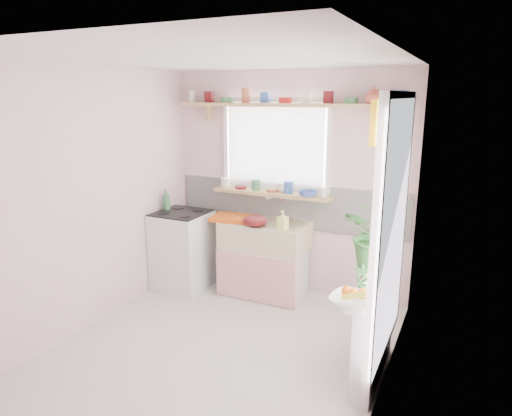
% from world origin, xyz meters
% --- Properties ---
extents(room, '(3.20, 3.20, 3.20)m').
position_xyz_m(room, '(0.66, 0.86, 1.37)').
color(room, silver).
rests_on(room, ground).
extents(sink_unit, '(0.95, 0.65, 1.11)m').
position_xyz_m(sink_unit, '(-0.15, 1.29, 0.43)').
color(sink_unit, white).
rests_on(sink_unit, ground).
extents(cooker, '(0.58, 0.58, 0.93)m').
position_xyz_m(cooker, '(-1.10, 1.05, 0.46)').
color(cooker, white).
rests_on(cooker, ground).
extents(radiator_ledge, '(0.22, 0.95, 0.78)m').
position_xyz_m(radiator_ledge, '(1.30, 0.20, 0.40)').
color(radiator_ledge, white).
rests_on(radiator_ledge, ground).
extents(windowsill, '(1.40, 0.22, 0.04)m').
position_xyz_m(windowsill, '(-0.15, 1.48, 1.14)').
color(windowsill, tan).
rests_on(windowsill, room).
extents(pine_shelf, '(2.52, 0.24, 0.04)m').
position_xyz_m(pine_shelf, '(0.00, 1.47, 2.12)').
color(pine_shelf, tan).
rests_on(pine_shelf, room).
extents(shelf_crockery, '(2.47, 0.11, 0.12)m').
position_xyz_m(shelf_crockery, '(-0.00, 1.47, 2.20)').
color(shelf_crockery, silver).
rests_on(shelf_crockery, pine_shelf).
extents(sill_crockery, '(1.35, 0.11, 0.12)m').
position_xyz_m(sill_crockery, '(-0.17, 1.48, 1.22)').
color(sill_crockery, silver).
rests_on(sill_crockery, windowsill).
extents(dish_tray, '(0.49, 0.40, 0.04)m').
position_xyz_m(dish_tray, '(-0.53, 1.22, 0.87)').
color(dish_tray, '#D55713').
rests_on(dish_tray, sink_unit).
extents(colander, '(0.33, 0.33, 0.12)m').
position_xyz_m(colander, '(-0.18, 1.10, 0.91)').
color(colander, '#550E11').
rests_on(colander, sink_unit).
extents(jade_plant, '(0.68, 0.64, 0.60)m').
position_xyz_m(jade_plant, '(1.21, 0.60, 1.07)').
color(jade_plant, '#326F2C').
rests_on(jade_plant, radiator_ledge).
extents(fruit_bowl, '(0.35, 0.35, 0.08)m').
position_xyz_m(fruit_bowl, '(1.21, -0.20, 0.81)').
color(fruit_bowl, silver).
rests_on(fruit_bowl, radiator_ledge).
extents(herb_pot, '(0.12, 0.09, 0.22)m').
position_xyz_m(herb_pot, '(1.21, 0.06, 0.88)').
color(herb_pot, '#285F26').
rests_on(herb_pot, radiator_ledge).
extents(soap_bottle_sink, '(0.11, 0.11, 0.21)m').
position_xyz_m(soap_bottle_sink, '(0.14, 1.10, 0.95)').
color(soap_bottle_sink, '#DFF16B').
rests_on(soap_bottle_sink, sink_unit).
extents(sill_cup, '(0.13, 0.13, 0.10)m').
position_xyz_m(sill_cup, '(-0.03, 1.50, 1.21)').
color(sill_cup, white).
rests_on(sill_cup, windowsill).
extents(sill_bowl, '(0.23, 0.23, 0.06)m').
position_xyz_m(sill_bowl, '(0.30, 1.42, 1.19)').
color(sill_bowl, '#385FB7').
rests_on(sill_bowl, windowsill).
extents(shelf_vase, '(0.16, 0.16, 0.16)m').
position_xyz_m(shelf_vase, '(0.93, 1.41, 2.22)').
color(shelf_vase, '#AC4935').
rests_on(shelf_vase, pine_shelf).
extents(cooker_bottle, '(0.11, 0.11, 0.25)m').
position_xyz_m(cooker_bottle, '(-1.32, 1.07, 1.04)').
color(cooker_bottle, '#3C7848').
rests_on(cooker_bottle, cooker).
extents(fruit, '(0.20, 0.14, 0.10)m').
position_xyz_m(fruit, '(1.22, -0.19, 0.88)').
color(fruit, orange).
rests_on(fruit, fruit_bowl).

